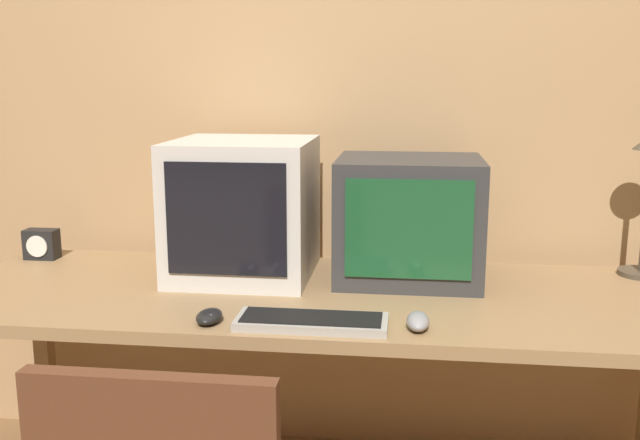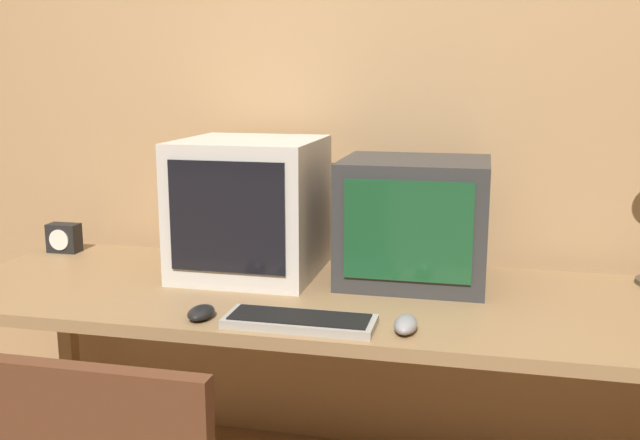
# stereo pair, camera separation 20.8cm
# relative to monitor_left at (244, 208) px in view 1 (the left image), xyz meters

# --- Properties ---
(wall_back) EXTENTS (8.00, 0.08, 2.60)m
(wall_back) POSITION_rel_monitor_left_xyz_m (0.26, 0.35, 0.34)
(wall_back) COLOR tan
(wall_back) RESTS_ON ground_plane
(desk) EXTENTS (2.28, 0.80, 0.74)m
(desk) POSITION_rel_monitor_left_xyz_m (0.26, -0.16, -0.28)
(desk) COLOR #99754C
(desk) RESTS_ON ground_plane
(monitor_left) EXTENTS (0.43, 0.45, 0.44)m
(monitor_left) POSITION_rel_monitor_left_xyz_m (0.00, 0.00, 0.00)
(monitor_left) COLOR beige
(monitor_left) RESTS_ON desk
(monitor_right) EXTENTS (0.45, 0.39, 0.38)m
(monitor_right) POSITION_rel_monitor_left_xyz_m (0.52, 0.03, -0.03)
(monitor_right) COLOR #333333
(monitor_right) RESTS_ON desk
(keyboard_main) EXTENTS (0.39, 0.14, 0.03)m
(keyboard_main) POSITION_rel_monitor_left_xyz_m (0.28, -0.46, -0.21)
(keyboard_main) COLOR #A8A399
(keyboard_main) RESTS_ON desk
(mouse_near_keyboard) EXTENTS (0.06, 0.12, 0.04)m
(mouse_near_keyboard) POSITION_rel_monitor_left_xyz_m (0.55, -0.44, -0.20)
(mouse_near_keyboard) COLOR gray
(mouse_near_keyboard) RESTS_ON desk
(mouse_far_corner) EXTENTS (0.07, 0.11, 0.03)m
(mouse_far_corner) POSITION_rel_monitor_left_xyz_m (0.01, -0.46, -0.20)
(mouse_far_corner) COLOR black
(mouse_far_corner) RESTS_ON desk
(desk_clock) EXTENTS (0.11, 0.07, 0.10)m
(desk_clock) POSITION_rel_monitor_left_xyz_m (-0.75, 0.11, -0.17)
(desk_clock) COLOR black
(desk_clock) RESTS_ON desk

